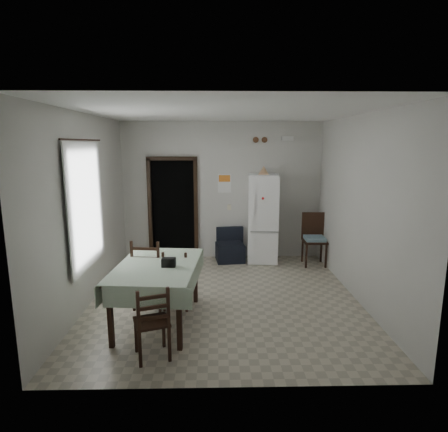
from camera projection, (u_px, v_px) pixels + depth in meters
name	position (u px, v px, depth m)	size (l,w,h in m)	color
ground	(225.00, 298.00, 6.03)	(4.50, 4.50, 0.00)	#ADA48D
ceiling	(225.00, 112.00, 5.47)	(4.20, 4.50, 0.02)	white
wall_back	(222.00, 191.00, 7.96)	(4.20, 0.02, 2.90)	beige
wall_front	(231.00, 251.00, 3.54)	(4.20, 0.02, 2.90)	beige
wall_left	(87.00, 210.00, 5.70)	(0.02, 4.50, 2.90)	beige
wall_right	(360.00, 209.00, 5.80)	(0.02, 4.50, 2.90)	beige
doorway	(174.00, 208.00, 8.21)	(1.06, 0.52, 2.22)	black
window_recess	(79.00, 206.00, 5.49)	(0.10, 1.20, 1.60)	silver
curtain	(86.00, 206.00, 5.49)	(0.02, 1.45, 1.85)	silver
curtain_rod	(82.00, 140.00, 5.31)	(0.02, 0.02, 1.60)	black
calendar	(225.00, 183.00, 7.91)	(0.28, 0.02, 0.40)	white
calendar_image	(225.00, 178.00, 7.89)	(0.24, 0.01, 0.14)	orange
light_switch	(229.00, 207.00, 8.02)	(0.08, 0.02, 0.12)	beige
vent_left	(256.00, 140.00, 7.75)	(0.12, 0.12, 0.03)	brown
vent_right	(264.00, 140.00, 7.76)	(0.12, 0.12, 0.03)	brown
emergency_light	(287.00, 138.00, 7.74)	(0.25, 0.07, 0.09)	white
fridge	(263.00, 218.00, 7.76)	(0.59, 0.59, 1.83)	white
tan_cone	(264.00, 170.00, 7.55)	(0.21, 0.21, 0.17)	tan
navy_seat	(230.00, 245.00, 7.86)	(0.57, 0.55, 0.69)	black
corner_chair	(315.00, 240.00, 7.58)	(0.46, 0.46, 1.05)	black
dining_table	(158.00, 293.00, 5.15)	(1.05, 1.61, 0.84)	#AAC1A5
black_bag	(169.00, 262.00, 4.96)	(0.18, 0.11, 0.12)	black
dining_chair_far_left	(150.00, 272.00, 5.64)	(0.46, 0.46, 1.07)	black
dining_chair_far_right	(177.00, 278.00, 5.63)	(0.39, 0.39, 0.91)	black
dining_chair_near_head	(152.00, 321.00, 4.29)	(0.38, 0.38, 0.90)	black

